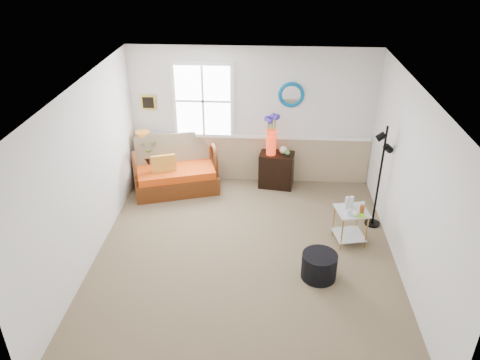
# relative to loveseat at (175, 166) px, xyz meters

# --- Properties ---
(floor) EXTENTS (4.50, 5.00, 0.01)m
(floor) POSITION_rel_loveseat_xyz_m (1.40, -2.00, -0.50)
(floor) COLOR #7B654A
(floor) RESTS_ON ground
(ceiling) EXTENTS (4.50, 5.00, 0.01)m
(ceiling) POSITION_rel_loveseat_xyz_m (1.40, -2.00, 2.10)
(ceiling) COLOR white
(ceiling) RESTS_ON walls
(walls) EXTENTS (4.51, 5.01, 2.60)m
(walls) POSITION_rel_loveseat_xyz_m (1.40, -2.00, 0.80)
(walls) COLOR white
(walls) RESTS_ON floor
(wainscot) EXTENTS (4.46, 0.02, 0.90)m
(wainscot) POSITION_rel_loveseat_xyz_m (1.40, 0.48, -0.05)
(wainscot) COLOR tan
(wainscot) RESTS_ON walls
(chair_rail) EXTENTS (4.46, 0.04, 0.06)m
(chair_rail) POSITION_rel_loveseat_xyz_m (1.40, 0.47, 0.42)
(chair_rail) COLOR white
(chair_rail) RESTS_ON walls
(window) EXTENTS (1.14, 0.06, 1.44)m
(window) POSITION_rel_loveseat_xyz_m (0.50, 0.47, 1.10)
(window) COLOR white
(window) RESTS_ON walls
(picture) EXTENTS (0.28, 0.03, 0.28)m
(picture) POSITION_rel_loveseat_xyz_m (-0.52, 0.48, 1.05)
(picture) COLOR gold
(picture) RESTS_ON walls
(mirror) EXTENTS (0.47, 0.07, 0.47)m
(mirror) POSITION_rel_loveseat_xyz_m (2.10, 0.48, 1.25)
(mirror) COLOR #036BAF
(mirror) RESTS_ON walls
(loveseat) EXTENTS (1.70, 1.27, 0.99)m
(loveseat) POSITION_rel_loveseat_xyz_m (0.00, 0.00, 0.00)
(loveseat) COLOR #5B2D0E
(loveseat) RESTS_ON floor
(throw_pillow) EXTENTS (0.45, 0.24, 0.43)m
(throw_pillow) POSITION_rel_loveseat_xyz_m (-0.18, -0.14, 0.05)
(throw_pillow) COLOR #CE641A
(throw_pillow) RESTS_ON loveseat
(lamp_stand) EXTENTS (0.36, 0.36, 0.58)m
(lamp_stand) POSITION_rel_loveseat_xyz_m (-0.65, 0.25, -0.21)
(lamp_stand) COLOR black
(lamp_stand) RESTS_ON floor
(table_lamp) EXTENTS (0.31, 0.31, 0.48)m
(table_lamp) POSITION_rel_loveseat_xyz_m (-0.63, 0.25, 0.32)
(table_lamp) COLOR #C47624
(table_lamp) RESTS_ON lamp_stand
(potted_plant) EXTENTS (0.36, 0.40, 0.29)m
(potted_plant) POSITION_rel_loveseat_xyz_m (-0.52, 0.23, 0.23)
(potted_plant) COLOR #4B8633
(potted_plant) RESTS_ON lamp_stand
(cabinet) EXTENTS (0.68, 0.49, 0.68)m
(cabinet) POSITION_rel_loveseat_xyz_m (1.88, 0.26, -0.16)
(cabinet) COLOR black
(cabinet) RESTS_ON floor
(flower_vase) EXTENTS (0.28, 0.28, 0.78)m
(flower_vase) POSITION_rel_loveseat_xyz_m (1.77, 0.23, 0.57)
(flower_vase) COLOR red
(flower_vase) RESTS_ON cabinet
(side_table) EXTENTS (0.54, 0.54, 0.58)m
(side_table) POSITION_rel_loveseat_xyz_m (3.02, -1.51, -0.20)
(side_table) COLOR #C48836
(side_table) RESTS_ON floor
(tabletop_items) EXTENTS (0.42, 0.42, 0.21)m
(tabletop_items) POSITION_rel_loveseat_xyz_m (3.05, -1.55, 0.20)
(tabletop_items) COLOR silver
(tabletop_items) RESTS_ON side_table
(floor_lamp) EXTENTS (0.27, 0.27, 1.77)m
(floor_lamp) POSITION_rel_loveseat_xyz_m (3.49, -0.98, 0.39)
(floor_lamp) COLOR black
(floor_lamp) RESTS_ON floor
(ottoman) EXTENTS (0.60, 0.60, 0.38)m
(ottoman) POSITION_rel_loveseat_xyz_m (2.47, -2.39, -0.30)
(ottoman) COLOR black
(ottoman) RESTS_ON floor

